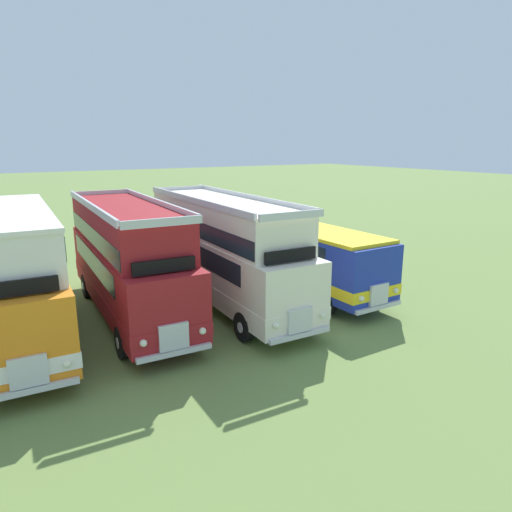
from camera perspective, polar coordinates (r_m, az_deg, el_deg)
bus_fifth_in_row at (r=17.44m, az=-27.56°, el=-1.51°), size 3.08×10.19×4.49m
bus_sixth_in_row at (r=18.28m, az=-15.57°, el=-0.13°), size 3.04×10.39×4.52m
bus_seventh_in_row at (r=19.21m, az=-4.13°, el=1.02°), size 2.91×11.18×4.52m
bus_eighth_in_row at (r=21.70m, az=4.34°, el=0.87°), size 2.67×11.13×2.99m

